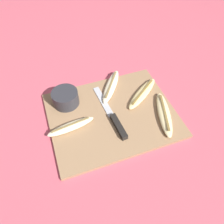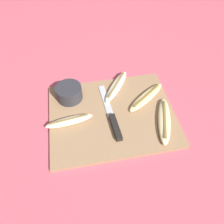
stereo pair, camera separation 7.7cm
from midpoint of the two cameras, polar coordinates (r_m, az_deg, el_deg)
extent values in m
plane|color=#C65160|center=(0.79, -2.79, -1.18)|extent=(4.00, 4.00, 0.00)
cube|color=#997551|center=(0.78, -2.81, -0.91)|extent=(0.44, 0.36, 0.01)
cube|color=black|center=(0.73, -1.39, -4.01)|extent=(0.03, 0.11, 0.02)
cube|color=#B7BABF|center=(0.82, -4.98, 2.62)|extent=(0.03, 0.16, 0.00)
ellipsoid|color=beige|center=(0.75, -13.58, -3.88)|extent=(0.17, 0.06, 0.02)
cube|color=olive|center=(0.75, -13.73, -3.41)|extent=(0.13, 0.02, 0.00)
ellipsoid|color=#EDD689|center=(0.84, 5.33, 4.75)|extent=(0.18, 0.15, 0.02)
cube|color=olive|center=(0.83, 5.37, 5.20)|extent=(0.13, 0.10, 0.00)
ellipsoid|color=beige|center=(0.86, -2.85, 6.65)|extent=(0.14, 0.18, 0.02)
cube|color=olive|center=(0.85, -2.88, 7.12)|extent=(0.09, 0.13, 0.00)
ellipsoid|color=beige|center=(0.78, 10.72, -0.62)|extent=(0.10, 0.20, 0.02)
cube|color=olive|center=(0.77, 10.84, -0.12)|extent=(0.06, 0.15, 0.00)
cylinder|color=#2D2D33|center=(0.82, -14.72, 3.42)|extent=(0.09, 0.09, 0.05)
camera|label=1|loc=(0.04, -92.87, -3.55)|focal=35.00mm
camera|label=2|loc=(0.04, 87.13, 3.55)|focal=35.00mm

